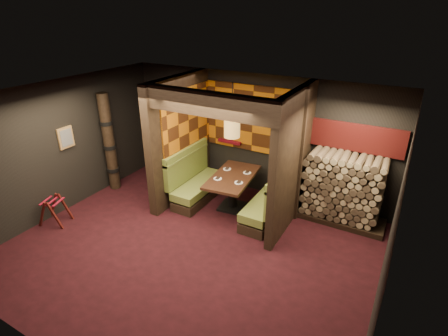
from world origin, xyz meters
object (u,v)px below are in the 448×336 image
booth_bench_right (271,203)px  firewood_stack (346,190)px  totem_column (109,143)px  dining_table (233,185)px  booth_bench_left (196,183)px  luggage_rack (54,209)px  pendant_lamp (232,126)px

booth_bench_right → firewood_stack: 1.56m
totem_column → dining_table: bearing=10.7°
booth_bench_left → luggage_rack: (-2.01, -2.33, -0.08)m
firewood_stack → luggage_rack: bearing=-150.0°
booth_bench_left → totem_column: size_ratio=0.67×
pendant_lamp → luggage_rack: (-2.98, -2.30, -1.64)m
booth_bench_left → firewood_stack: bearing=12.2°
booth_bench_left → luggage_rack: bearing=-130.8°
booth_bench_right → dining_table: bearing=178.4°
luggage_rack → firewood_stack: (5.25, 3.03, 0.43)m
firewood_stack → totem_column: bearing=-166.8°
booth_bench_left → pendant_lamp: bearing=-1.4°
booth_bench_right → dining_table: booth_bench_right is taller
dining_table → luggage_rack: dining_table is taller
pendant_lamp → totem_column: pendant_lamp is taller
dining_table → firewood_stack: bearing=16.5°
dining_table → luggage_rack: size_ratio=2.36×
booth_bench_right → totem_column: 4.10m
dining_table → totem_column: 3.17m
pendant_lamp → firewood_stack: bearing=17.6°
dining_table → luggage_rack: (-2.98, -2.35, -0.26)m
booth_bench_right → luggage_rack: bearing=-149.2°
booth_bench_left → totem_column: (-2.09, -0.55, 0.79)m
luggage_rack → booth_bench_right: bearing=30.8°
booth_bench_left → pendant_lamp: size_ratio=1.43×
booth_bench_right → firewood_stack: (1.35, 0.70, 0.35)m
luggage_rack → totem_column: (-0.08, 1.78, 0.87)m
totem_column → pendant_lamp: bearing=9.8°
firewood_stack → dining_table: bearing=-163.5°
booth_bench_right → pendant_lamp: bearing=-178.5°
dining_table → luggage_rack: bearing=-141.7°
booth_bench_left → dining_table: 0.98m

